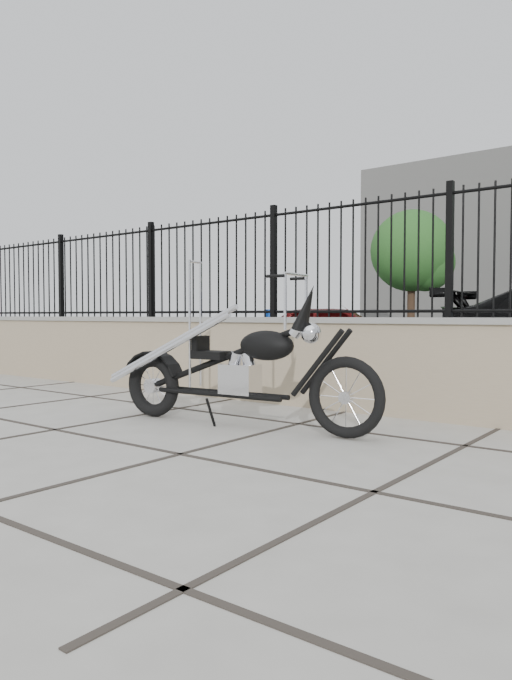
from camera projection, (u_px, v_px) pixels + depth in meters
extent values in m
plane|color=#99968E|center=(180.00, 455.00, 4.26)|extent=(90.00, 90.00, 0.00)
cube|color=gray|center=(352.00, 364.00, 6.22)|extent=(14.00, 0.36, 0.96)
cube|color=black|center=(353.00, 259.00, 6.18)|extent=(14.00, 0.08, 1.20)
imported|color=#4E0B0B|center=(338.00, 335.00, 11.67)|extent=(3.80, 2.64, 1.20)
cylinder|color=blue|center=(269.00, 345.00, 9.11)|extent=(0.16, 0.16, 1.07)
cylinder|color=#382619|center=(411.00, 305.00, 21.09)|extent=(0.27, 0.27, 2.65)
sphere|color=#2B742D|center=(412.00, 247.00, 21.01)|extent=(2.83, 2.83, 2.83)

